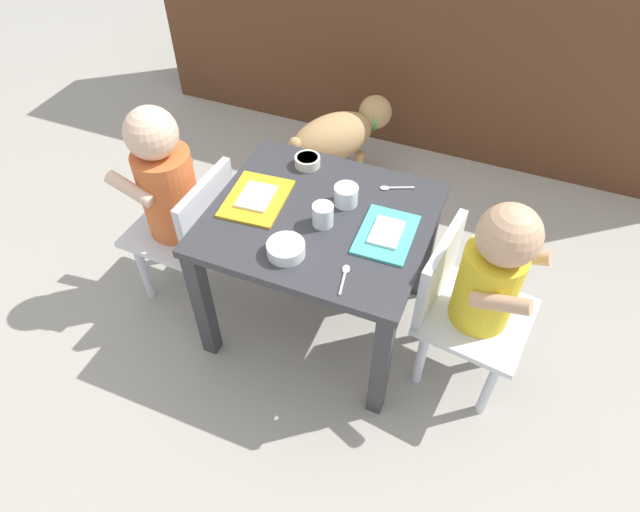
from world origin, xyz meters
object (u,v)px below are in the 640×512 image
at_px(dog, 340,135).
at_px(cereal_bowl_left_side, 307,161).
at_px(water_cup_right, 323,216).
at_px(veggie_bowl_near, 286,249).
at_px(water_cup_left, 346,196).
at_px(spoon_by_right_tray, 393,188).
at_px(dining_table, 320,237).
at_px(food_tray_left, 256,198).
at_px(food_tray_right, 386,234).
at_px(seated_child_right, 485,279).
at_px(seated_child_left, 171,190).
at_px(spoon_by_left_tray, 344,276).

xyz_separation_m(dog, cereal_bowl_left_side, (0.08, -0.51, 0.25)).
distance_m(water_cup_right, veggie_bowl_near, 0.15).
height_order(water_cup_left, spoon_by_right_tray, water_cup_left).
bearing_deg(dining_table, food_tray_left, -178.24).
bearing_deg(food_tray_right, food_tray_left, 180.00).
distance_m(water_cup_left, water_cup_right, 0.11).
bearing_deg(seated_child_right, dog, 132.60).
bearing_deg(seated_child_left, veggie_bowl_near, -16.91).
height_order(food_tray_left, spoon_by_left_tray, food_tray_left).
bearing_deg(food_tray_right, water_cup_right, -173.13).
distance_m(seated_child_right, water_cup_right, 0.45).
bearing_deg(spoon_by_left_tray, spoon_by_right_tray, 88.15).
bearing_deg(dining_table, spoon_by_right_tray, 50.95).
relative_size(food_tray_left, veggie_bowl_near, 2.23).
relative_size(cereal_bowl_left_side, veggie_bowl_near, 0.78).
relative_size(food_tray_left, water_cup_left, 3.23).
relative_size(water_cup_right, cereal_bowl_left_side, 0.81).
xyz_separation_m(food_tray_right, water_cup_left, (-0.14, 0.08, 0.02)).
bearing_deg(food_tray_left, water_cup_right, -5.64).
relative_size(food_tray_left, water_cup_right, 3.51).
distance_m(seated_child_right, food_tray_left, 0.65).
relative_size(cereal_bowl_left_side, spoon_by_right_tray, 0.79).
bearing_deg(cereal_bowl_left_side, seated_child_right, -20.11).
bearing_deg(dog, dining_table, -73.87).
distance_m(dog, food_tray_left, 0.75).
distance_m(water_cup_right, spoon_by_left_tray, 0.20).
height_order(seated_child_left, water_cup_left, seated_child_left).
xyz_separation_m(water_cup_right, veggie_bowl_near, (-0.04, -0.14, -0.01)).
xyz_separation_m(dining_table, spoon_by_left_tray, (0.14, -0.18, 0.08)).
relative_size(seated_child_left, dog, 1.59).
relative_size(dining_table, spoon_by_left_tray, 6.00).
height_order(dog, spoon_by_right_tray, spoon_by_right_tray).
bearing_deg(seated_child_right, veggie_bowl_near, -163.32).
distance_m(dog, cereal_bowl_left_side, 0.57).
bearing_deg(seated_child_left, dining_table, 4.06).
bearing_deg(food_tray_right, dining_table, 178.24).
bearing_deg(food_tray_right, veggie_bowl_near, -143.39).
bearing_deg(cereal_bowl_left_side, veggie_bowl_near, -75.28).
bearing_deg(spoon_by_right_tray, food_tray_left, -150.66).
xyz_separation_m(water_cup_right, cereal_bowl_left_side, (-0.14, 0.22, -0.01)).
relative_size(water_cup_left, spoon_by_right_tray, 0.70).
relative_size(dog, food_tray_right, 2.19).
xyz_separation_m(cereal_bowl_left_side, spoon_by_left_tray, (0.26, -0.38, -0.01)).
bearing_deg(spoon_by_right_tray, dog, 124.37).
height_order(food_tray_right, water_cup_right, water_cup_right).
height_order(water_cup_left, spoon_by_left_tray, water_cup_left).
height_order(dining_table, dog, dining_table).
height_order(seated_child_left, water_cup_right, seated_child_left).
xyz_separation_m(water_cup_left, spoon_by_right_tray, (0.10, 0.11, -0.02)).
distance_m(cereal_bowl_left_side, spoon_by_left_tray, 0.46).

